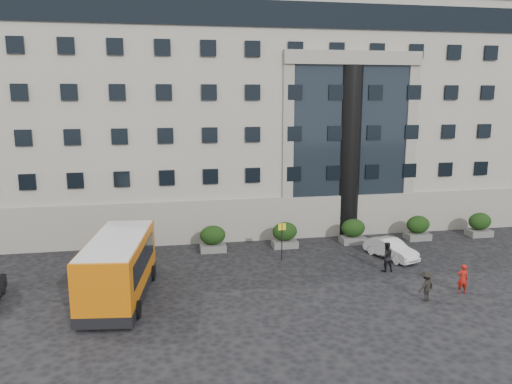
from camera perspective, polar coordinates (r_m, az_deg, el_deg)
ground at (r=28.10m, az=-5.76°, el=-11.68°), size 120.00×120.00×0.00m
civic_building at (r=48.56m, az=-1.15°, el=8.90°), size 44.00×24.00×18.00m
entrance_column at (r=39.03m, az=10.53°, el=4.51°), size 1.80×1.80×13.00m
hedge_a at (r=35.12m, az=-13.47°, el=-5.63°), size 1.80×1.26×1.84m
hedge_b at (r=35.23m, az=-4.96°, el=-5.31°), size 1.80×1.26×1.84m
hedge_c at (r=36.09m, az=3.31°, el=-4.89°), size 1.80×1.26×1.84m
hedge_d at (r=37.65m, az=11.03°, el=-4.40°), size 1.80×1.26×1.84m
hedge_e at (r=39.84m, az=18.02°, el=-3.89°), size 1.80×1.26×1.84m
hedge_f at (r=42.55m, az=24.19°, el=-3.39°), size 1.80×1.26×1.84m
bus_stop_sign at (r=33.04m, az=2.98°, el=-4.94°), size 0.50×0.08×2.52m
minibus at (r=27.94m, az=-15.45°, el=-8.12°), size 3.79×8.34×3.36m
red_truck at (r=47.11m, az=-26.72°, el=-1.47°), size 2.94×5.83×3.07m
white_taxi at (r=34.91m, az=15.16°, el=-6.29°), size 2.65×4.21×1.31m
pedestrian_a at (r=30.20m, az=22.54°, el=-9.15°), size 0.67×0.50×1.68m
pedestrian_b at (r=32.26m, az=14.65°, el=-7.18°), size 0.91×0.71×1.87m
pedestrian_c at (r=28.53m, az=18.87°, el=-10.12°), size 1.20×0.96×1.63m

